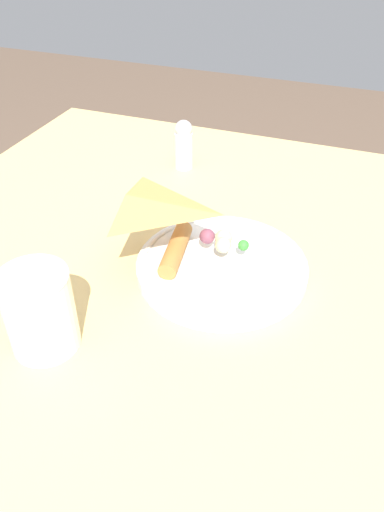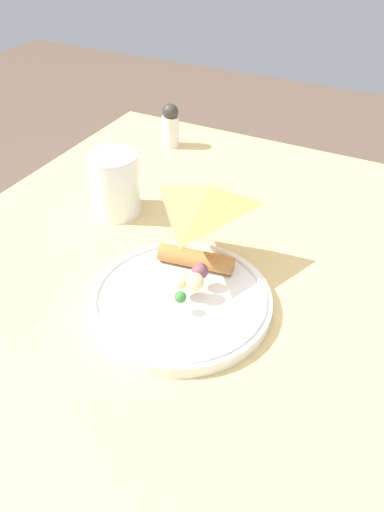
{
  "view_description": "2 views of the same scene",
  "coord_description": "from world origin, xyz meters",
  "px_view_note": "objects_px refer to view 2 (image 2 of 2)",
  "views": [
    {
      "loc": [
        0.1,
        -0.52,
        1.14
      ],
      "look_at": [
        -0.06,
        -0.09,
        0.79
      ],
      "focal_mm": 35.0,
      "sensor_mm": 36.0,
      "label": 1
    },
    {
      "loc": [
        0.35,
        0.19,
        1.15
      ],
      "look_at": [
        -0.12,
        -0.05,
        0.73
      ],
      "focal_mm": 35.0,
      "sensor_mm": 36.0,
      "label": 2
    }
  ],
  "objects_px": {
    "dining_table": "(181,391)",
    "milk_glass": "(115,185)",
    "pepper_shaker": "(171,125)",
    "plate_pizza": "(181,296)"
  },
  "relations": [
    {
      "from": "milk_glass",
      "to": "pepper_shaker",
      "type": "xyz_separation_m",
      "value": [
        -0.24,
        -0.04,
        -0.01
      ]
    },
    {
      "from": "plate_pizza",
      "to": "pepper_shaker",
      "type": "xyz_separation_m",
      "value": [
        -0.39,
        -0.23,
        0.03
      ]
    },
    {
      "from": "pepper_shaker",
      "to": "plate_pizza",
      "type": "bearing_deg",
      "value": 30.52
    },
    {
      "from": "dining_table",
      "to": "milk_glass",
      "type": "xyz_separation_m",
      "value": [
        -0.19,
        -0.21,
        0.15
      ]
    },
    {
      "from": "dining_table",
      "to": "milk_glass",
      "type": "relative_size",
      "value": 11.15
    },
    {
      "from": "milk_glass",
      "to": "dining_table",
      "type": "bearing_deg",
      "value": 48.31
    },
    {
      "from": "milk_glass",
      "to": "plate_pizza",
      "type": "bearing_deg",
      "value": 52.98
    },
    {
      "from": "plate_pizza",
      "to": "milk_glass",
      "type": "height_order",
      "value": "milk_glass"
    },
    {
      "from": "dining_table",
      "to": "milk_glass",
      "type": "distance_m",
      "value": 0.32
    },
    {
      "from": "dining_table",
      "to": "pepper_shaker",
      "type": "xyz_separation_m",
      "value": [
        -0.43,
        -0.25,
        0.14
      ]
    }
  ]
}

